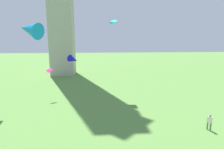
{
  "coord_description": "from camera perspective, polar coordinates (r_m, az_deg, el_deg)",
  "views": [
    {
      "loc": [
        -1.68,
        3.83,
        8.64
      ],
      "look_at": [
        -0.28,
        21.94,
        5.12
      ],
      "focal_mm": 29.75,
      "sensor_mm": 36.0,
      "label": 1
    }
  ],
  "objects": [
    {
      "name": "person_1",
      "position": [
        20.42,
        27.77,
        -12.64
      ],
      "size": [
        0.34,
        0.48,
        1.58
      ],
      "rotation": [
        0.0,
        0.0,
        1.85
      ],
      "color": "#51754C",
      "rests_on": "ground_plane"
    },
    {
      "name": "kite_flying_0",
      "position": [
        15.14,
        -24.06,
        12.54
      ],
      "size": [
        2.26,
        1.99,
        1.52
      ],
      "rotation": [
        0.0,
        0.0,
        4.22
      ],
      "color": "#1182D5"
    },
    {
      "name": "kite_flying_2",
      "position": [
        28.21,
        0.36,
        15.9
      ],
      "size": [
        1.18,
        1.54,
        0.72
      ],
      "rotation": [
        0.0,
        0.0,
        4.8
      ],
      "color": "#09CFCF"
    },
    {
      "name": "kite_flying_3",
      "position": [
        28.02,
        -11.79,
        4.55
      ],
      "size": [
        1.97,
        2.01,
        1.52
      ],
      "rotation": [
        0.0,
        0.0,
        2.39
      ],
      "color": "#0C0ECA"
    },
    {
      "name": "kite_flying_4",
      "position": [
        27.92,
        -18.62,
        1.24
      ],
      "size": [
        0.98,
        0.85,
        0.59
      ],
      "rotation": [
        0.0,
        0.0,
        3.9
      ],
      "color": "#DA086A"
    }
  ]
}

